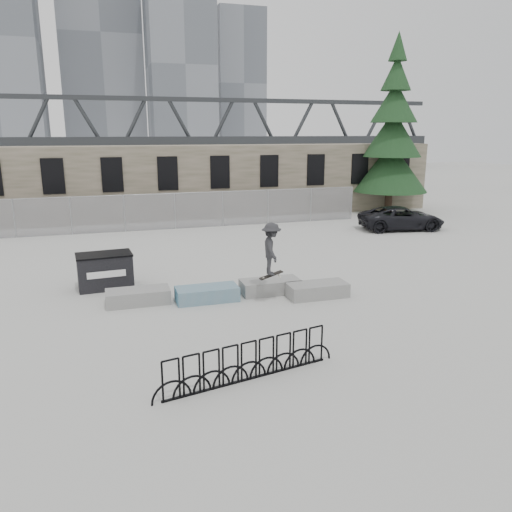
{
  "coord_description": "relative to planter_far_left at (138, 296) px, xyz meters",
  "views": [
    {
      "loc": [
        -3.8,
        -15.32,
        5.38
      ],
      "look_at": [
        0.97,
        0.17,
        1.3
      ],
      "focal_mm": 35.0,
      "sensor_mm": 36.0,
      "label": 1
    }
  ],
  "objects": [
    {
      "name": "ground",
      "position": [
        2.95,
        -0.25,
        -0.25
      ],
      "size": [
        120.0,
        120.0,
        0.0
      ],
      "primitive_type": "plane",
      "color": "#B6B6B1",
      "rests_on": "ground"
    },
    {
      "name": "stone_wall",
      "position": [
        2.95,
        15.99,
        2.0
      ],
      "size": [
        36.0,
        2.58,
        4.5
      ],
      "color": "#675F4C",
      "rests_on": "ground"
    },
    {
      "name": "chainlink_fence",
      "position": [
        2.95,
        12.25,
        0.78
      ],
      "size": [
        22.06,
        0.06,
        2.02
      ],
      "color": "gray",
      "rests_on": "ground"
    },
    {
      "name": "planter_far_left",
      "position": [
        0.0,
        0.0,
        0.0
      ],
      "size": [
        2.0,
        0.9,
        0.47
      ],
      "color": "gray",
      "rests_on": "ground"
    },
    {
      "name": "planter_center_left",
      "position": [
        2.16,
        -0.38,
        0.0
      ],
      "size": [
        2.0,
        0.9,
        0.47
      ],
      "color": "teal",
      "rests_on": "ground"
    },
    {
      "name": "planter_center_right",
      "position": [
        4.39,
        -0.21,
        0.0
      ],
      "size": [
        2.0,
        0.9,
        0.47
      ],
      "color": "gray",
      "rests_on": "ground"
    },
    {
      "name": "planter_offset",
      "position": [
        5.76,
        -1.06,
        0.0
      ],
      "size": [
        2.0,
        0.9,
        0.47
      ],
      "color": "gray",
      "rests_on": "ground"
    },
    {
      "name": "dumpster",
      "position": [
        -0.96,
        2.04,
        0.37
      ],
      "size": [
        1.96,
        1.29,
        1.23
      ],
      "rotation": [
        0.0,
        0.0,
        0.08
      ],
      "color": "black",
      "rests_on": "ground"
    },
    {
      "name": "bike_rack",
      "position": [
        1.97,
        -5.89,
        0.18
      ],
      "size": [
        4.4,
        0.98,
        0.9
      ],
      "rotation": [
        0.0,
        0.0,
        0.21
      ],
      "color": "black",
      "rests_on": "ground"
    },
    {
      "name": "spruce_tree",
      "position": [
        17.74,
        14.12,
        4.43
      ],
      "size": [
        4.93,
        4.93,
        11.5
      ],
      "color": "#38281E",
      "rests_on": "ground"
    },
    {
      "name": "skyline_towers",
      "position": [
        1.95,
        93.56,
        20.54
      ],
      "size": [
        58.0,
        28.0,
        48.0
      ],
      "color": "slate",
      "rests_on": "ground"
    },
    {
      "name": "truss_bridge",
      "position": [
        12.95,
        54.75,
        3.88
      ],
      "size": [
        70.0,
        3.0,
        9.8
      ],
      "color": "#2D3033",
      "rests_on": "ground"
    },
    {
      "name": "suv",
      "position": [
        15.0,
        8.31,
        0.39
      ],
      "size": [
        4.94,
        2.87,
        1.29
      ],
      "primitive_type": "imported",
      "rotation": [
        0.0,
        0.0,
        1.41
      ],
      "color": "black",
      "rests_on": "ground"
    },
    {
      "name": "skateboarder",
      "position": [
        4.12,
        -1.08,
        1.5
      ],
      "size": [
        0.81,
        1.16,
        1.81
      ],
      "rotation": [
        0.0,
        0.0,
        1.42
      ],
      "color": "#2A2A2D",
      "rests_on": "ground"
    }
  ]
}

